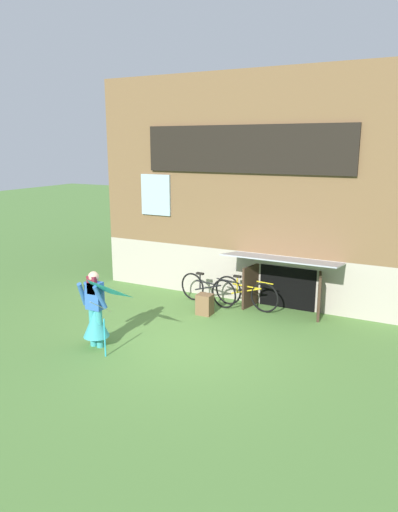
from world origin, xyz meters
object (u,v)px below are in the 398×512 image
kite (87,299)px  wooden_crate (205,304)px  person (95,315)px  bicycle_black (208,290)px  bicycle_yellow (246,293)px

kite → wooden_crate: kite is taller
person → wooden_crate: (1.12, 2.64, -0.41)m
bicycle_black → person: bearing=-93.3°
bicycle_yellow → person: bearing=-110.0°
kite → bicycle_black: size_ratio=0.85×
kite → wooden_crate: 3.43m
kite → wooden_crate: bearing=75.5°
bicycle_black → wooden_crate: bearing=-58.2°
person → wooden_crate: 2.90m
kite → bicycle_black: kite is taller
person → wooden_crate: bearing=68.2°
bicycle_yellow → bicycle_black: 0.99m
bicycle_black → wooden_crate: size_ratio=3.41×
person → bicycle_black: person is taller
wooden_crate → bicycle_black: bearing=111.0°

